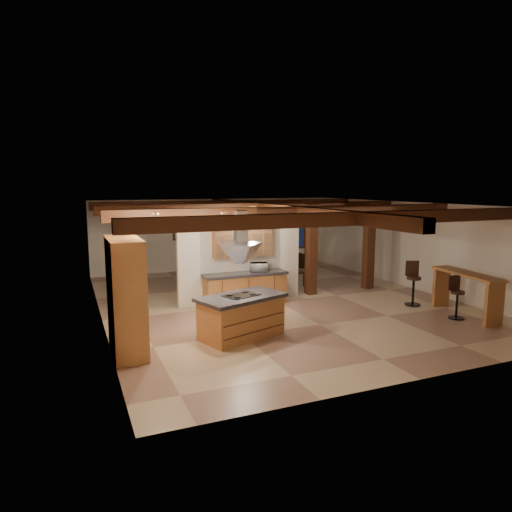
{
  "coord_description": "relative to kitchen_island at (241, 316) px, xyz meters",
  "views": [
    {
      "loc": [
        -5.7,
        -12.01,
        3.45
      ],
      "look_at": [
        -0.49,
        0.5,
        1.34
      ],
      "focal_mm": 32.0,
      "sensor_mm": 36.0,
      "label": 1
    }
  ],
  "objects": [
    {
      "name": "sofa",
      "position": [
        4.7,
        7.73,
        -0.17
      ],
      "size": [
        2.27,
        1.05,
        0.64
      ],
      "primitive_type": "imported",
      "rotation": [
        0.0,
        0.0,
        3.05
      ],
      "color": "black",
      "rests_on": "ground"
    },
    {
      "name": "kitchen_island",
      "position": [
        0.0,
        0.0,
        0.0
      ],
      "size": [
        2.22,
        1.64,
        0.99
      ],
      "color": "#AE7A38",
      "rests_on": "ground"
    },
    {
      "name": "bar_counter",
      "position": [
        6.13,
        -0.68,
        0.29
      ],
      "size": [
        0.85,
        2.28,
        1.17
      ],
      "color": "#AE7A38",
      "rests_on": "ground"
    },
    {
      "name": "side_table",
      "position": [
        6.02,
        7.55,
        -0.22
      ],
      "size": [
        0.57,
        0.57,
        0.54
      ],
      "primitive_type": "cube",
      "rotation": [
        0.0,
        0.0,
        0.41
      ],
      "color": "#422410",
      "rests_on": "ground"
    },
    {
      "name": "ground",
      "position": [
        2.13,
        2.56,
        -0.5
      ],
      "size": [
        12.0,
        12.0,
        0.0
      ],
      "primitive_type": "plane",
      "color": "#CBAE87",
      "rests_on": "ground"
    },
    {
      "name": "bar_stool_b",
      "position": [
        5.6,
        0.73,
        0.15
      ],
      "size": [
        0.48,
        0.49,
        1.28
      ],
      "color": "black",
      "rests_on": "ground"
    },
    {
      "name": "partition_wall",
      "position": [
        1.13,
        3.06,
        0.6
      ],
      "size": [
        3.8,
        0.18,
        2.2
      ],
      "primitive_type": "cube",
      "color": "silver",
      "rests_on": "ground"
    },
    {
      "name": "upper_display_cabinet",
      "position": [
        1.13,
        2.87,
        1.35
      ],
      "size": [
        1.8,
        0.36,
        0.95
      ],
      "color": "#AE7A38",
      "rests_on": "partition_wall"
    },
    {
      "name": "framed_art",
      "position": [
        0.63,
        8.5,
        1.2
      ],
      "size": [
        0.65,
        0.05,
        0.85
      ],
      "color": "#422410",
      "rests_on": "room_walls"
    },
    {
      "name": "dining_chairs",
      "position": [
        2.69,
        4.78,
        0.17
      ],
      "size": [
        2.46,
        2.46,
        1.31
      ],
      "color": "#422410",
      "rests_on": "ground"
    },
    {
      "name": "timber_posts",
      "position": [
        4.63,
        3.06,
        1.27
      ],
      "size": [
        2.5,
        0.3,
        2.9
      ],
      "color": "#422410",
      "rests_on": "ground"
    },
    {
      "name": "pantry_cabinet",
      "position": [
        -2.53,
        -0.04,
        0.7
      ],
      "size": [
        0.67,
        1.6,
        2.4
      ],
      "color": "#AE7A38",
      "rests_on": "ground"
    },
    {
      "name": "microwave",
      "position": [
        1.57,
        2.67,
        0.58
      ],
      "size": [
        0.55,
        0.44,
        0.27
      ],
      "primitive_type": "imported",
      "rotation": [
        0.0,
        0.0,
        2.86
      ],
      "color": "#AEAEB2",
      "rests_on": "back_counter"
    },
    {
      "name": "back_windows",
      "position": [
        4.93,
        8.5,
        1.0
      ],
      "size": [
        2.7,
        0.07,
        1.7
      ],
      "color": "#422410",
      "rests_on": "room_walls"
    },
    {
      "name": "range_hood",
      "position": [
        0.0,
        0.0,
        1.29
      ],
      "size": [
        1.1,
        1.1,
        1.4
      ],
      "color": "silver",
      "rests_on": "room_walls"
    },
    {
      "name": "back_counter",
      "position": [
        1.13,
        2.67,
        -0.02
      ],
      "size": [
        2.5,
        0.66,
        0.94
      ],
      "color": "#AE7A38",
      "rests_on": "ground"
    },
    {
      "name": "ceiling_beams",
      "position": [
        2.13,
        2.56,
        2.26
      ],
      "size": [
        10.0,
        12.0,
        0.28
      ],
      "color": "#422410",
      "rests_on": "room_walls"
    },
    {
      "name": "bar_stool_a",
      "position": [
        5.7,
        -0.78,
        0.07
      ],
      "size": [
        0.39,
        0.41,
        1.12
      ],
      "color": "black",
      "rests_on": "ground"
    },
    {
      "name": "table_lamp",
      "position": [
        6.02,
        7.55,
        0.26
      ],
      "size": [
        0.26,
        0.26,
        0.31
      ],
      "color": "black",
      "rests_on": "side_table"
    },
    {
      "name": "dining_table",
      "position": [
        2.69,
        4.78,
        -0.16
      ],
      "size": [
        2.13,
        1.61,
        0.67
      ],
      "primitive_type": "imported",
      "rotation": [
        0.0,
        0.0,
        0.33
      ],
      "color": "#3A1D0E",
      "rests_on": "ground"
    },
    {
      "name": "room_walls",
      "position": [
        2.13,
        2.56,
        1.29
      ],
      "size": [
        12.0,
        12.0,
        12.0
      ],
      "color": "silver",
      "rests_on": "ground"
    },
    {
      "name": "recessed_cans",
      "position": [
        -0.4,
        0.63,
        2.37
      ],
      "size": [
        3.16,
        2.46,
        0.03
      ],
      "color": "silver",
      "rests_on": "room_walls"
    }
  ]
}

